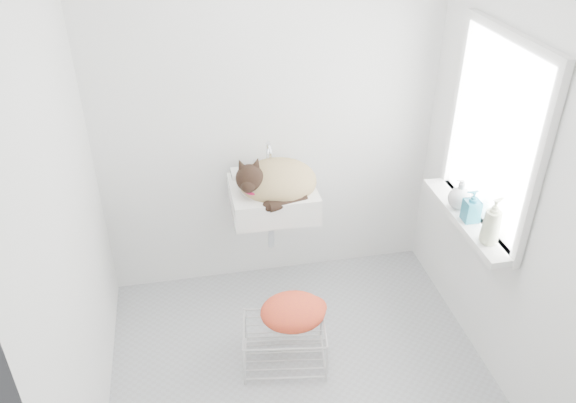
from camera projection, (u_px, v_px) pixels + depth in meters
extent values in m
cube|color=#A1A5A8|center=(301.00, 371.00, 3.39)|extent=(2.20, 2.00, 0.02)
cube|color=white|center=(269.00, 110.00, 3.57)|extent=(2.20, 0.02, 2.50)
cube|color=white|center=(514.00, 169.00, 2.92)|extent=(0.02, 2.00, 2.50)
cube|color=white|center=(63.00, 215.00, 2.55)|extent=(0.02, 2.00, 2.50)
cube|color=white|center=(496.00, 135.00, 3.03)|extent=(0.01, 0.80, 1.00)
cube|color=white|center=(493.00, 135.00, 3.03)|extent=(0.04, 0.90, 1.10)
cube|color=white|center=(466.00, 218.00, 3.29)|extent=(0.16, 0.88, 0.04)
cube|color=white|center=(273.00, 186.00, 3.56)|extent=(0.52, 0.46, 0.21)
ellipsoid|color=tan|center=(278.00, 183.00, 3.54)|extent=(0.47, 0.41, 0.24)
sphere|color=black|center=(250.00, 176.00, 3.39)|extent=(0.18, 0.18, 0.17)
torus|color=#C81145|center=(254.00, 183.00, 3.41)|extent=(0.15, 0.15, 0.07)
cube|color=silver|center=(284.00, 343.00, 3.38)|extent=(0.51, 0.40, 0.28)
ellipsoid|color=orange|center=(293.00, 318.00, 3.33)|extent=(0.40, 0.29, 0.16)
imported|color=beige|center=(488.00, 242.00, 3.06)|extent=(0.11, 0.11, 0.23)
imported|color=#1B6A82|center=(469.00, 220.00, 3.24)|extent=(0.09, 0.09, 0.19)
imported|color=silver|center=(458.00, 207.00, 3.36)|extent=(0.19, 0.19, 0.18)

